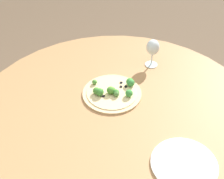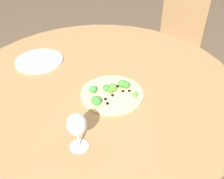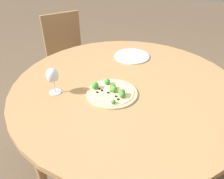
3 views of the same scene
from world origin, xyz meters
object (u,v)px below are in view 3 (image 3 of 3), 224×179
at_px(wine_glass, 52,76).
at_px(plate_near, 132,56).
at_px(pizza, 111,92).
at_px(chair_2, 69,57).

distance_m(wine_glass, plate_near, 0.68).
distance_m(pizza, wine_glass, 0.34).
xyz_separation_m(chair_2, plate_near, (0.69, -0.43, 0.27)).
bearing_deg(chair_2, plate_near, -72.47).
xyz_separation_m(pizza, wine_glass, (-0.32, -0.05, 0.10)).
bearing_deg(wine_glass, pizza, 8.45).
height_order(chair_2, wine_glass, wine_glass).
xyz_separation_m(pizza, plate_near, (0.06, 0.50, -0.01)).
bearing_deg(pizza, chair_2, 123.97).
xyz_separation_m(wine_glass, plate_near, (0.39, 0.55, -0.10)).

